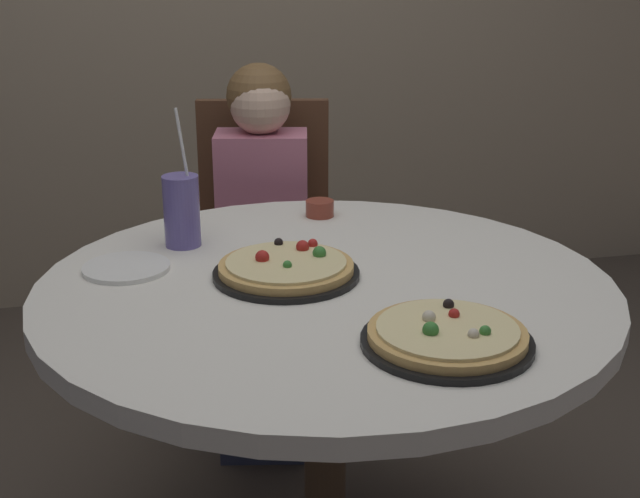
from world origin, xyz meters
name	(u,v)px	position (x,y,z in m)	size (l,w,h in m)	color
dining_table	(325,328)	(0.00, 0.00, 0.65)	(1.16, 1.16, 0.75)	silver
chair_wooden	(264,241)	(0.02, 0.90, 0.53)	(0.47, 0.47, 0.95)	brown
diner_child	(263,277)	(-0.02, 0.72, 0.48)	(0.32, 0.43, 1.08)	#3F4766
pizza_veggie	(286,269)	(-0.07, 0.04, 0.77)	(0.30, 0.30, 0.05)	black
pizza_cheese	(447,336)	(0.13, -0.33, 0.77)	(0.29, 0.29, 0.05)	black
soda_cup	(182,210)	(-0.26, 0.28, 0.83)	(0.08, 0.08, 0.31)	#6659A5
sauce_bowl	(320,208)	(0.09, 0.43, 0.77)	(0.07, 0.07, 0.04)	brown
plate_small	(126,268)	(-0.39, 0.15, 0.76)	(0.18, 0.18, 0.01)	white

